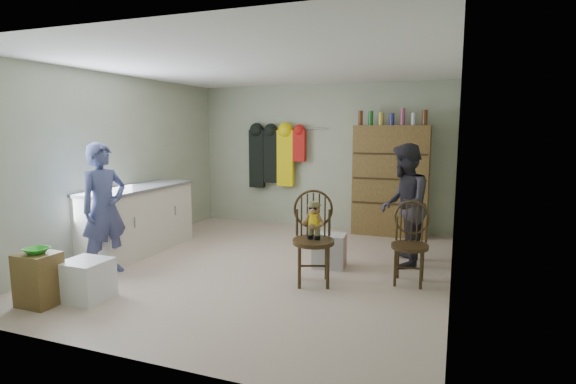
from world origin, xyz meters
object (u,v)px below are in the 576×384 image
at_px(counter, 138,219).
at_px(chair_far, 410,239).
at_px(chair_front, 314,230).
at_px(dresser, 391,180).

bearing_deg(counter, chair_far, 0.73).
relative_size(chair_front, chair_far, 1.13).
distance_m(chair_front, dresser, 2.71).
xyz_separation_m(counter, dresser, (3.20, 2.30, 0.44)).
distance_m(chair_front, chair_far, 1.11).
height_order(chair_far, dresser, dresser).
height_order(chair_front, dresser, dresser).
relative_size(chair_front, dresser, 0.51).
distance_m(counter, dresser, 3.96).
bearing_deg(dresser, counter, -144.31).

